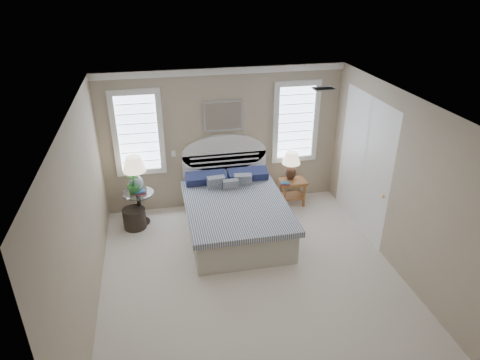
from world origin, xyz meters
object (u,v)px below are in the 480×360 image
bed (234,211)px  lamp_right (291,163)px  side_table_left (139,204)px  nightstand_right (292,187)px  lamp_left (135,170)px  floor_pot (135,218)px

bed → lamp_right: bed is taller
side_table_left → nightstand_right: 2.95m
nightstand_right → lamp_left: 3.04m
side_table_left → lamp_left: bearing=99.2°
lamp_left → lamp_right: bearing=1.3°
nightstand_right → lamp_left: bearing=179.9°
side_table_left → lamp_right: bearing=3.4°
bed → lamp_right: (1.27, 0.76, 0.49)m
bed → nightstand_right: bed is taller
side_table_left → lamp_left: lamp_left is taller
nightstand_right → lamp_left: lamp_left is taller
nightstand_right → lamp_left: size_ratio=0.80×
side_table_left → floor_pot: (-0.11, -0.14, -0.20)m
bed → floor_pot: bearing=165.5°
side_table_left → nightstand_right: side_table_left is taller
bed → nightstand_right: bearing=28.0°
bed → side_table_left: bed is taller
nightstand_right → floor_pot: nightstand_right is taller
nightstand_right → lamp_right: 0.50m
bed → floor_pot: bed is taller
floor_pot → lamp_left: bearing=70.0°
bed → lamp_right: size_ratio=3.99×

